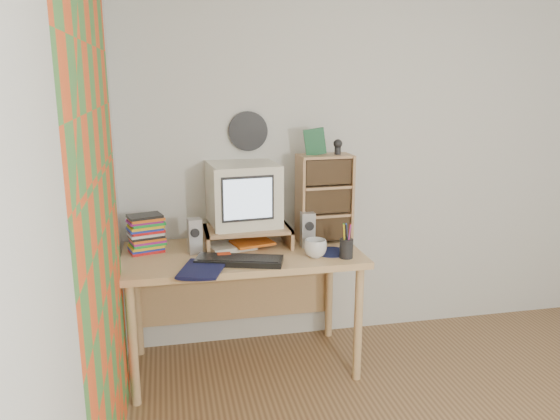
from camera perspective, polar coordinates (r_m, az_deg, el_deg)
name	(u,v)px	position (r m, az deg, el deg)	size (l,w,h in m)	color
back_wall	(384,155)	(3.77, 10.80, 5.67)	(3.50, 3.50, 0.00)	silver
left_wall	(70,248)	(1.80, -21.11, -3.74)	(3.50, 3.50, 0.00)	silver
curtain	(102,236)	(2.28, -18.10, -2.56)	(2.20, 2.20, 0.00)	#DC4D1F
wall_disc	(248,131)	(3.48, -3.36, 8.22)	(0.25, 0.25, 0.02)	black
desk	(241,269)	(3.37, -4.12, -6.22)	(1.40, 0.70, 0.75)	tan
monitor_riser	(247,232)	(3.34, -3.42, -2.26)	(0.52, 0.30, 0.12)	tan
crt_monitor	(244,195)	(3.33, -3.77, 1.55)	(0.40, 0.40, 0.38)	silver
speaker_left	(195,236)	(3.24, -8.90, -2.71)	(0.08, 0.08, 0.21)	#A2A2A7
speaker_right	(308,229)	(3.33, 2.90, -2.04)	(0.08, 0.08, 0.22)	#A2A2A7
keyboard	(239,261)	(3.06, -4.27, -5.29)	(0.48, 0.16, 0.03)	black
dvd_stack	(146,230)	(3.32, -13.82, -2.01)	(0.19, 0.14, 0.27)	brown
cd_rack	(324,199)	(3.41, 4.65, 1.21)	(0.33, 0.18, 0.55)	tan
mug	(315,248)	(3.16, 3.71, -4.02)	(0.13, 0.13, 0.10)	silver
diary	(183,266)	(2.98, -10.15, -5.82)	(0.26, 0.20, 0.05)	#10133B
mousepad	(331,252)	(3.26, 5.39, -4.40)	(0.21, 0.21, 0.00)	#101235
pen_cup	(346,245)	(3.15, 6.95, -3.62)	(0.08, 0.08, 0.16)	black
papers	(239,245)	(3.33, -4.33, -3.67)	(0.27, 0.20, 0.04)	silver
red_box	(224,257)	(3.13, -5.87, -4.86)	(0.08, 0.05, 0.04)	red
game_box	(315,142)	(3.34, 3.66, 7.12)	(0.12, 0.03, 0.16)	#164E2B
webcam	(338,147)	(3.38, 6.06, 6.59)	(0.06, 0.06, 0.09)	black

